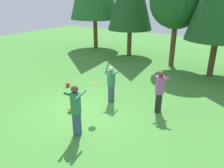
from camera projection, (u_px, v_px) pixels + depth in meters
ground_plane at (87, 110)px, 8.91m from camera, size 40.00×40.00×0.00m
person_thrower at (111, 81)px, 9.27m from camera, size 0.53×0.56×1.76m
person_catcher at (76, 106)px, 6.93m from camera, size 0.60×0.68×1.77m
person_bystander at (160, 88)px, 8.38m from camera, size 0.73×0.72×1.71m
frisbee at (94, 84)px, 8.03m from camera, size 0.33×0.33×0.10m
ball_red at (68, 85)px, 11.14m from camera, size 0.23×0.23×0.23m
ball_yellow at (71, 109)px, 8.71m from camera, size 0.25×0.25×0.25m
tree_center at (178, 1)px, 13.09m from camera, size 3.35×3.35×5.73m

